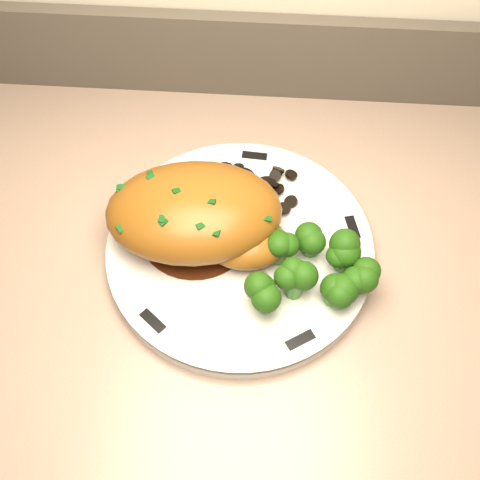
# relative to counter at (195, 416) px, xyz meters

# --- Properties ---
(counter) EXTENTS (2.25, 0.74, 1.09)m
(counter) POSITION_rel_counter_xyz_m (0.00, 0.00, 0.00)
(counter) COLOR brown
(counter) RESTS_ON ground
(plate) EXTENTS (0.36, 0.36, 0.02)m
(plate) POSITION_rel_counter_xyz_m (0.08, 0.05, 0.49)
(plate) COLOR silver
(plate) RESTS_ON counter
(rim_accent_0) EXTENTS (0.03, 0.01, 0.00)m
(rim_accent_0) POSITION_rel_counter_xyz_m (0.09, 0.18, 0.50)
(rim_accent_0) COLOR black
(rim_accent_0) RESTS_ON plate
(rim_accent_1) EXTENTS (0.02, 0.03, 0.00)m
(rim_accent_1) POSITION_rel_counter_xyz_m (-0.04, 0.10, 0.50)
(rim_accent_1) COLOR black
(rim_accent_1) RESTS_ON plate
(rim_accent_2) EXTENTS (0.03, 0.03, 0.00)m
(rim_accent_2) POSITION_rel_counter_xyz_m (-0.01, -0.05, 0.50)
(rim_accent_2) COLOR black
(rim_accent_2) RESTS_ON plate
(rim_accent_3) EXTENTS (0.03, 0.03, 0.00)m
(rim_accent_3) POSITION_rel_counter_xyz_m (0.15, -0.06, 0.50)
(rim_accent_3) COLOR black
(rim_accent_3) RESTS_ON plate
(rim_accent_4) EXTENTS (0.02, 0.03, 0.00)m
(rim_accent_4) POSITION_rel_counter_xyz_m (0.20, 0.08, 0.50)
(rim_accent_4) COLOR black
(rim_accent_4) RESTS_ON plate
(gravy_pool) EXTENTS (0.13, 0.13, 0.00)m
(gravy_pool) POSITION_rel_counter_xyz_m (0.03, 0.07, 0.50)
(gravy_pool) COLOR #3E1A0B
(gravy_pool) RESTS_ON plate
(chicken_breast) EXTENTS (0.21, 0.15, 0.08)m
(chicken_breast) POSITION_rel_counter_xyz_m (0.03, 0.06, 0.54)
(chicken_breast) COLOR #915519
(chicken_breast) RESTS_ON plate
(mushroom_pile) EXTENTS (0.09, 0.06, 0.02)m
(mushroom_pile) POSITION_rel_counter_xyz_m (0.09, 0.12, 0.51)
(mushroom_pile) COLOR black
(mushroom_pile) RESTS_ON plate
(broccoli_florets) EXTENTS (0.13, 0.10, 0.04)m
(broccoli_florets) POSITION_rel_counter_xyz_m (0.16, 0.01, 0.53)
(broccoli_florets) COLOR #488438
(broccoli_florets) RESTS_ON plate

